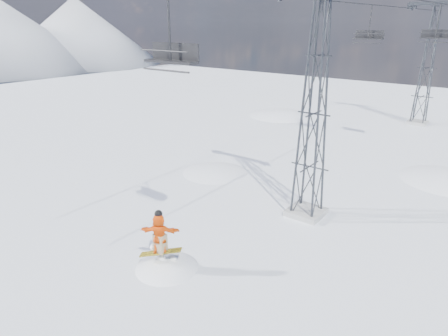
{
  "coord_description": "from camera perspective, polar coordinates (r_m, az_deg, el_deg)",
  "views": [
    {
      "loc": [
        8.87,
        -9.97,
        9.78
      ],
      "look_at": [
        -1.37,
        3.58,
        3.49
      ],
      "focal_mm": 32.0,
      "sensor_mm": 36.0,
      "label": 1
    }
  ],
  "objects": [
    {
      "name": "ground",
      "position": [
        16.55,
        -3.85,
        -15.96
      ],
      "size": [
        120.0,
        120.0,
        0.0
      ],
      "primitive_type": "plane",
      "color": "white",
      "rests_on": "ground"
    },
    {
      "name": "lift_tower_near",
      "position": [
        20.17,
        12.69,
        7.49
      ],
      "size": [
        5.2,
        1.8,
        11.43
      ],
      "color": "#999999",
      "rests_on": "ground"
    },
    {
      "name": "lift_chair_far",
      "position": [
        33.21,
        19.98,
        17.34
      ],
      "size": [
        2.15,
        0.62,
        2.67
      ],
      "color": "black",
      "rests_on": "ground"
    },
    {
      "name": "snowboarder_jump",
      "position": [
        18.45,
        -7.91,
        -18.1
      ],
      "size": [
        4.4,
        4.4,
        6.74
      ],
      "color": "white",
      "rests_on": "ground"
    },
    {
      "name": "lift_tower_far",
      "position": [
        43.93,
        26.99,
        12.57
      ],
      "size": [
        5.2,
        1.8,
        11.43
      ],
      "color": "#999999",
      "rests_on": "ground"
    },
    {
      "name": "haul_cables",
      "position": [
        30.57,
        23.34,
        20.81
      ],
      "size": [
        4.46,
        51.0,
        0.06
      ],
      "color": "black",
      "rests_on": "ground"
    },
    {
      "name": "lift_chair_near",
      "position": [
        14.76,
        -7.47,
        15.77
      ],
      "size": [
        2.22,
        0.64,
        2.75
      ],
      "color": "black",
      "rests_on": "ground"
    },
    {
      "name": "snow_terrain",
      "position": [
        39.18,
        11.85,
        -9.77
      ],
      "size": [
        39.0,
        37.0,
        22.0
      ],
      "color": "white",
      "rests_on": "ground"
    },
    {
      "name": "lift_chair_mid",
      "position": [
        32.95,
        28.03,
        16.43
      ],
      "size": [
        2.04,
        0.59,
        2.53
      ],
      "color": "black",
      "rests_on": "ground"
    }
  ]
}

